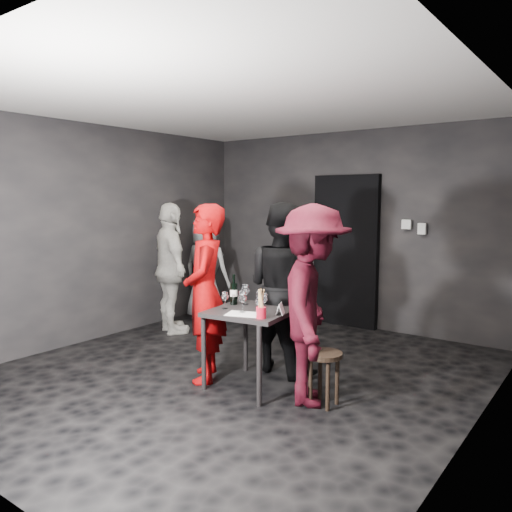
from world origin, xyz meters
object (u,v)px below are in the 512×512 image
Objects in this scene: bystander_cream at (171,259)px; bystander_grey at (206,268)px; man_maroon at (312,289)px; wine_bottle at (234,293)px; hand_truck at (299,306)px; tasting_table at (252,320)px; server_red at (205,279)px; breadstick_cup at (261,304)px; stool at (324,364)px; woman_black at (283,274)px.

bystander_grey is (-0.13, 0.83, -0.23)m from bystander_cream.
man_maroon is 0.92m from wine_bottle.
hand_truck is 2.65m from tasting_table.
tasting_table is 0.61m from server_red.
breadstick_cup is (2.28, -1.13, -0.12)m from bystander_cream.
wine_bottle is 0.62m from breadstick_cup.
stool is at bearing 27.86° from breadstick_cup.
stool is 2.97m from bystander_cream.
server_red is 0.98× the size of woman_black.
bystander_cream reaches higher than hand_truck.
woman_black reaches higher than wine_bottle.
stool is 0.75m from breadstick_cup.
bystander_grey is (-2.11, 1.16, -0.25)m from woman_black.
man_maroon reaches higher than breadstick_cup.
bystander_grey reaches higher than tasting_table.
server_red is at bearing 64.92° from woman_black.
woman_black is 1.02× the size of bystander_cream.
man_maroon is at bearing 140.51° from bystander_grey.
hand_truck is 2.23m from woman_black.
stool is 3.38m from bystander_grey.
bystander_cream reaches higher than stool.
stool is 1.15m from woman_black.
bystander_cream is 0.87m from bystander_grey.
wine_bottle is at bearing 88.60° from server_red.
bystander_grey is 2.49m from wine_bottle.
tasting_table is (0.97, -2.43, 0.43)m from hand_truck.
stool is at bearing 2.26° from tasting_table.
wine_bottle is 1.08× the size of breadstick_cup.
bystander_grey is at bearing 140.98° from tasting_table.
tasting_table is 2.75m from bystander_grey.
woman_black is at bearing 23.10° from man_maroon.
bystander_cream is 1.31× the size of bystander_grey.
wine_bottle is (-1.03, 0.04, 0.50)m from stool.
breadstick_cup is at bearing -152.14° from stool.
breadstick_cup is (0.77, -0.13, -0.13)m from server_red.
server_red is 0.31m from wine_bottle.
woman_black is 1.33× the size of bystander_grey.
breadstick_cup is (0.55, -0.30, 0.01)m from wine_bottle.
hand_truck reaches higher than tasting_table.
breadstick_cup reaches higher than stool.
bystander_grey is (-2.89, 1.70, 0.40)m from stool.
server_red is 1.00× the size of bystander_cream.
server_red is 2.47m from bystander_grey.
bystander_cream reaches higher than wine_bottle.
bystander_grey is (-1.17, -0.70, 0.54)m from hand_truck.
man_maroon is (-0.13, 0.00, 0.65)m from stool.
server_red reaches higher than wine_bottle.
wine_bottle is (-0.90, 0.04, -0.15)m from man_maroon.
woman_black is at bearing -69.82° from hand_truck.
bystander_grey is (-1.64, 1.83, -0.24)m from server_red.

